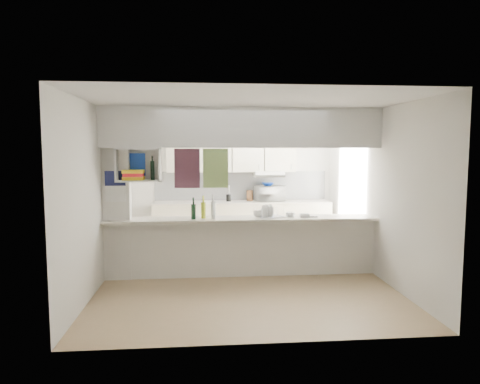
{
  "coord_description": "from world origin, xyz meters",
  "views": [
    {
      "loc": [
        -0.61,
        -6.55,
        1.96
      ],
      "look_at": [
        0.01,
        0.5,
        1.27
      ],
      "focal_mm": 32.0,
      "sensor_mm": 36.0,
      "label": 1
    }
  ],
  "objects": [
    {
      "name": "cubby_shelf",
      "position": [
        -1.57,
        -0.06,
        1.71
      ],
      "size": [
        0.65,
        0.35,
        0.5
      ],
      "color": "white",
      "rests_on": "bulkhead"
    },
    {
      "name": "wine_bottles",
      "position": [
        -0.59,
        -0.06,
        1.05
      ],
      "size": [
        0.37,
        0.15,
        0.37
      ],
      "color": "black",
      "rests_on": "breakfast_bar"
    },
    {
      "name": "kitchen_run",
      "position": [
        0.16,
        2.14,
        0.83
      ],
      "size": [
        3.6,
        0.63,
        2.24
      ],
      "color": "beige",
      "rests_on": "floor"
    },
    {
      "name": "wall_back",
      "position": [
        0.0,
        2.4,
        1.3
      ],
      "size": [
        4.2,
        0.0,
        4.2
      ],
      "primitive_type": "plane",
      "rotation": [
        1.57,
        0.0,
        0.0
      ],
      "color": "silver",
      "rests_on": "floor"
    },
    {
      "name": "cup",
      "position": [
        0.24,
        -0.07,
        0.99
      ],
      "size": [
        0.13,
        0.13,
        0.1
      ],
      "primitive_type": "imported",
      "rotation": [
        0.0,
        0.0,
        -0.01
      ],
      "color": "white",
      "rests_on": "dish_rack"
    },
    {
      "name": "wall_left",
      "position": [
        -2.1,
        0.0,
        1.3
      ],
      "size": [
        0.0,
        4.8,
        4.8
      ],
      "primitive_type": "plane",
      "rotation": [
        1.57,
        0.0,
        1.57
      ],
      "color": "silver",
      "rests_on": "floor"
    },
    {
      "name": "knife_block",
      "position": [
        0.36,
        2.18,
        1.03
      ],
      "size": [
        0.14,
        0.12,
        0.22
      ],
      "primitive_type": "cube",
      "rotation": [
        0.0,
        0.0,
        -0.41
      ],
      "color": "#54341C",
      "rests_on": "bench_top"
    },
    {
      "name": "ceiling",
      "position": [
        0.0,
        0.0,
        2.6
      ],
      "size": [
        4.8,
        4.8,
        0.0
      ],
      "primitive_type": "plane",
      "color": "white",
      "rests_on": "wall_back"
    },
    {
      "name": "microwave",
      "position": [
        0.78,
        2.15,
        1.08
      ],
      "size": [
        0.66,
        0.54,
        0.31
      ],
      "primitive_type": "imported",
      "rotation": [
        0.0,
        0.0,
        3.46
      ],
      "color": "white",
      "rests_on": "bench_top"
    },
    {
      "name": "wall_right",
      "position": [
        2.1,
        0.0,
        1.3
      ],
      "size": [
        0.0,
        4.8,
        4.8
      ],
      "primitive_type": "plane",
      "rotation": [
        1.57,
        0.0,
        -1.57
      ],
      "color": "silver",
      "rests_on": "floor"
    },
    {
      "name": "servery_partition",
      "position": [
        -0.17,
        0.0,
        1.66
      ],
      "size": [
        4.2,
        0.5,
        2.6
      ],
      "color": "silver",
      "rests_on": "floor"
    },
    {
      "name": "dish_rack",
      "position": [
        0.43,
        0.02,
        1.0
      ],
      "size": [
        0.45,
        0.39,
        0.21
      ],
      "rotation": [
        0.0,
        0.0,
        0.28
      ],
      "color": "silver",
      "rests_on": "breakfast_bar"
    },
    {
      "name": "floor",
      "position": [
        0.0,
        0.0,
        0.0
      ],
      "size": [
        4.8,
        4.8,
        0.0
      ],
      "primitive_type": "plane",
      "color": "tan",
      "rests_on": "ground"
    },
    {
      "name": "bowl",
      "position": [
        0.73,
        2.18,
        1.26
      ],
      "size": [
        0.25,
        0.25,
        0.06
      ],
      "primitive_type": "imported",
      "color": "#0E34A1",
      "rests_on": "microwave"
    },
    {
      "name": "utensil_jar",
      "position": [
        -0.08,
        2.15,
        0.99
      ],
      "size": [
        0.1,
        0.1,
        0.14
      ],
      "primitive_type": "cylinder",
      "color": "black",
      "rests_on": "bench_top"
    },
    {
      "name": "plastic_tubs",
      "position": [
        0.86,
        -0.01,
        0.95
      ],
      "size": [
        0.49,
        0.22,
        0.07
      ],
      "color": "silver",
      "rests_on": "breakfast_bar"
    }
  ]
}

